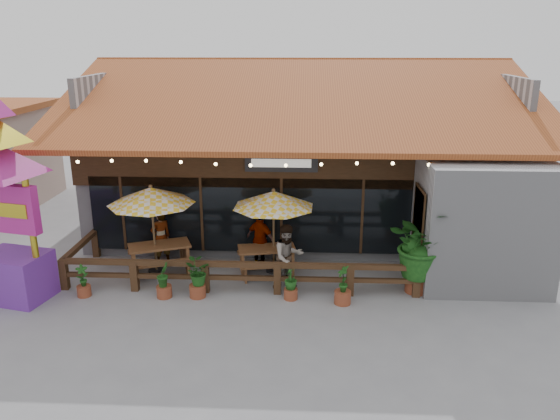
# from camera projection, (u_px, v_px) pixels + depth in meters

# --- Properties ---
(ground) EXTENTS (100.00, 100.00, 0.00)m
(ground) POSITION_uv_depth(u_px,v_px,m) (296.00, 286.00, 15.61)
(ground) COLOR gray
(ground) RESTS_ON ground
(restaurant_building) EXTENTS (15.50, 14.73, 6.09)m
(restaurant_building) POSITION_uv_depth(u_px,v_px,m) (306.00, 161.00, 21.24)
(restaurant_building) COLOR #B0B0B5
(restaurant_building) RESTS_ON ground
(patio_railing) EXTENTS (10.00, 2.60, 0.92)m
(patio_railing) POSITION_uv_depth(u_px,v_px,m) (215.00, 268.00, 15.28)
(patio_railing) COLOR #4A2C1A
(patio_railing) RESTS_ON ground
(umbrella_left) EXTENTS (3.06, 3.06, 2.74)m
(umbrella_left) POSITION_uv_depth(u_px,v_px,m) (151.00, 196.00, 15.88)
(umbrella_left) COLOR brown
(umbrella_left) RESTS_ON ground
(umbrella_right) EXTENTS (3.26, 3.26, 2.61)m
(umbrella_right) POSITION_uv_depth(u_px,v_px,m) (274.00, 200.00, 15.92)
(umbrella_right) COLOR brown
(umbrella_right) RESTS_ON ground
(picnic_table_left) EXTENTS (2.24, 2.11, 0.86)m
(picnic_table_left) POSITION_uv_depth(u_px,v_px,m) (160.00, 253.00, 16.45)
(picnic_table_left) COLOR brown
(picnic_table_left) RESTS_ON ground
(picnic_table_right) EXTENTS (1.93, 1.75, 0.81)m
(picnic_table_right) POSITION_uv_depth(u_px,v_px,m) (267.00, 256.00, 16.34)
(picnic_table_right) COLOR brown
(picnic_table_right) RESTS_ON ground
(tropical_plant) EXTENTS (2.31, 2.29, 2.42)m
(tropical_plant) POSITION_uv_depth(u_px,v_px,m) (420.00, 245.00, 14.86)
(tropical_plant) COLOR brown
(tropical_plant) RESTS_ON ground
(diner_a) EXTENTS (0.76, 0.74, 1.77)m
(diner_a) POSITION_uv_depth(u_px,v_px,m) (161.00, 237.00, 16.89)
(diner_a) COLOR #3D2513
(diner_a) RESTS_ON ground
(diner_b) EXTENTS (1.14, 1.05, 1.88)m
(diner_b) POSITION_uv_depth(u_px,v_px,m) (288.00, 257.00, 15.22)
(diner_b) COLOR #3D2513
(diner_b) RESTS_ON ground
(diner_c) EXTENTS (1.11, 0.95, 1.78)m
(diner_c) POSITION_uv_depth(u_px,v_px,m) (261.00, 239.00, 16.72)
(diner_c) COLOR #3D2513
(diner_c) RESTS_ON ground
(planter_a) EXTENTS (0.39, 0.38, 0.92)m
(planter_a) POSITION_uv_depth(u_px,v_px,m) (83.00, 283.00, 14.89)
(planter_a) COLOR brown
(planter_a) RESTS_ON ground
(planter_b) EXTENTS (0.42, 0.45, 1.02)m
(planter_b) POSITION_uv_depth(u_px,v_px,m) (164.00, 282.00, 14.81)
(planter_b) COLOR brown
(planter_b) RESTS_ON ground
(planter_c) EXTENTS (0.73, 0.66, 1.09)m
(planter_c) POSITION_uv_depth(u_px,v_px,m) (197.00, 276.00, 14.78)
(planter_c) COLOR brown
(planter_c) RESTS_ON ground
(planter_d) EXTENTS (0.46, 0.46, 0.91)m
(planter_d) POSITION_uv_depth(u_px,v_px,m) (291.00, 284.00, 14.71)
(planter_d) COLOR brown
(planter_d) RESTS_ON ground
(planter_e) EXTENTS (0.45, 0.45, 1.09)m
(planter_e) POSITION_uv_depth(u_px,v_px,m) (343.00, 288.00, 14.45)
(planter_e) COLOR brown
(planter_e) RESTS_ON ground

